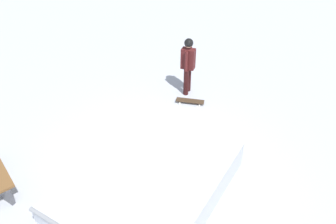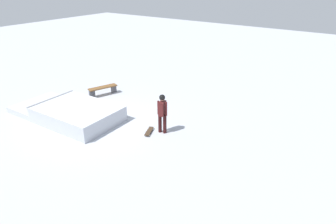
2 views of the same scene
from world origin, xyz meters
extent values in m
plane|color=#B2B7C1|center=(0.00, 0.00, 0.00)|extent=(60.00, 60.00, 0.00)
cube|color=silver|center=(0.82, 0.44, 0.35)|extent=(3.69, 2.72, 0.70)
cylinder|color=black|center=(-2.85, -0.88, 0.41)|extent=(0.15, 0.15, 0.82)
cylinder|color=black|center=(-3.07, -0.92, 0.41)|extent=(0.15, 0.15, 0.82)
cube|color=#4C1919|center=(-2.96, -0.90, 1.12)|extent=(0.30, 0.42, 0.60)
cylinder|color=#4C1919|center=(-2.79, -0.86, 1.12)|extent=(0.09, 0.09, 0.60)
cylinder|color=#4C1919|center=(-3.13, -0.94, 1.12)|extent=(0.09, 0.09, 0.60)
sphere|color=tan|center=(-2.96, -0.90, 1.57)|extent=(0.22, 0.22, 0.22)
sphere|color=black|center=(-2.96, -0.90, 1.60)|extent=(0.25, 0.25, 0.25)
cube|color=#3F2D1E|center=(-2.52, -0.54, 0.08)|extent=(0.48, 0.82, 0.02)
cylinder|color=silver|center=(-2.31, -0.75, 0.03)|extent=(0.05, 0.06, 0.06)
cylinder|color=silver|center=(-2.53, -0.84, 0.03)|extent=(0.05, 0.06, 0.06)
cylinder|color=silver|center=(-2.52, -0.23, 0.03)|extent=(0.05, 0.06, 0.06)
cylinder|color=silver|center=(-2.73, -0.32, 0.03)|extent=(0.05, 0.06, 0.06)
cube|color=#4C4C51|center=(2.51, -1.91, 0.21)|extent=(0.08, 0.36, 0.42)
camera|label=1|loc=(4.54, 3.32, 5.70)|focal=36.82mm
camera|label=2|loc=(-9.76, 8.34, 6.22)|focal=32.56mm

